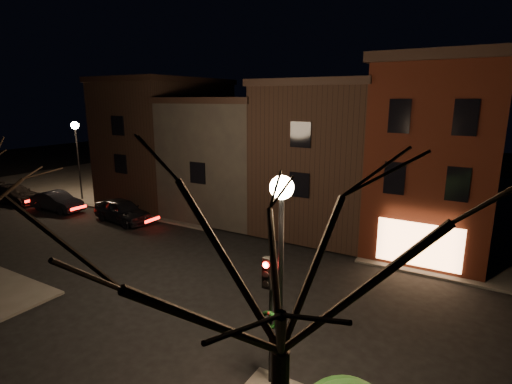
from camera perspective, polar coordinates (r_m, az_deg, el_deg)
ground at (r=19.87m, az=-4.83°, el=-11.96°), size 120.00×120.00×0.00m
sidewalk_far_left at (r=46.89m, az=-10.63°, el=2.69°), size 30.00×30.00×0.12m
corner_building at (r=24.38m, az=24.51°, el=4.87°), size 6.50×8.50×10.50m
row_building_a at (r=26.90m, az=10.77°, el=5.28°), size 7.30×10.30×9.40m
row_building_b at (r=30.19m, az=-2.34°, el=5.39°), size 7.80×10.30×8.40m
row_building_c at (r=34.56m, az=-12.58°, el=7.33°), size 7.30×10.30×9.90m
street_lamp_near at (r=10.15m, az=3.61°, el=-5.53°), size 0.60×0.60×6.48m
street_lamp_far at (r=36.27m, az=-24.30°, el=6.90°), size 0.60×0.60×6.48m
traffic_signal at (r=11.77m, az=1.87°, el=-15.38°), size 0.58×0.38×4.05m
bare_tree_right at (r=7.17m, az=3.84°, el=-5.44°), size 6.40×6.40×8.50m
parked_car_a at (r=29.36m, az=-18.55°, el=-2.54°), size 4.98×2.49×1.63m
parked_car_b at (r=34.20m, az=-26.56°, el=-1.22°), size 4.55×1.77×1.48m
parked_car_c at (r=38.41m, az=-31.27°, el=-0.27°), size 5.44×2.80×1.51m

